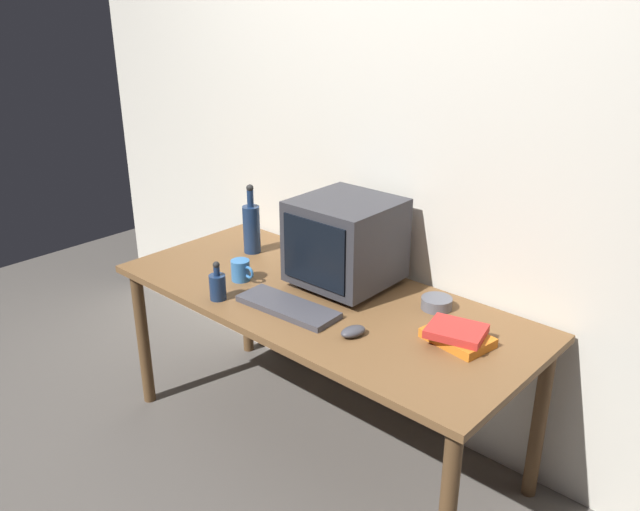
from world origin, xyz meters
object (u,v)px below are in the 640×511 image
Objects in this scene: keyboard at (288,307)px; bottle_short at (218,285)px; cd_spindle at (437,303)px; crt_monitor at (346,242)px; book_stack at (457,335)px; computer_mouse at (353,331)px; mug at (241,270)px; bottle_tall at (252,227)px.

bottle_short is at bearing -159.59° from keyboard.
crt_monitor is at bearing -169.74° from cd_spindle.
keyboard is 0.66m from book_stack.
keyboard is 2.59× the size of bottle_short.
mug is at bearing -171.19° from computer_mouse.
crt_monitor is 0.47m from mug.
bottle_tall is 2.03× the size of bottle_short.
crt_monitor reaches higher than bottle_tall.
bottle_tall is (-0.56, -0.01, -0.07)m from crt_monitor.
bottle_tall is at bearing 146.85° from keyboard.
bottle_tall is (-0.54, 0.31, 0.11)m from keyboard.
keyboard is at bearing -10.41° from mug.
mug is 1.00× the size of cd_spindle.
bottle_short is (-0.29, -0.44, -0.13)m from crt_monitor.
computer_mouse is at bearing -104.80° from cd_spindle.
bottle_short is at bearing -143.31° from cd_spindle.
crt_monitor is at bearing 36.09° from mug.
bottle_tall reaches higher than cd_spindle.
bottle_tall is at bearing 122.20° from bottle_short.
crt_monitor is 0.47m from computer_mouse.
book_stack is 2.08× the size of cd_spindle.
cd_spindle is at bearing 88.45° from computer_mouse.
crt_monitor is 0.57m from bottle_tall.
bottle_short reaches higher than keyboard.
computer_mouse is 0.62× the size of bottle_short.
book_stack is at bearing 20.86° from bottle_short.
bottle_short is 0.20m from mug.
book_stack is (0.30, 0.21, 0.01)m from computer_mouse.
crt_monitor reaches higher than keyboard.
crt_monitor is 3.28× the size of mug.
crt_monitor reaches higher than bottle_short.
cd_spindle is at bearing 10.26° from crt_monitor.
bottle_short is (-0.59, -0.13, 0.04)m from computer_mouse.
keyboard is 1.28× the size of bottle_tall.
crt_monitor is at bearing 147.25° from computer_mouse.
bottle_tall is 0.51m from bottle_short.
book_stack is 2.08× the size of mug.
bottle_tall reaches higher than keyboard.
mug is at bearing -143.91° from crt_monitor.
bottle_short is at bearing -57.80° from bottle_tall.
keyboard is 1.69× the size of book_stack.
crt_monitor is 0.55m from bottle_short.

